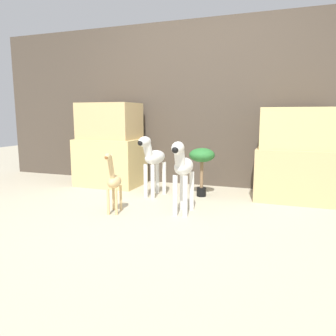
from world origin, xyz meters
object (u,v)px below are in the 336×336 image
at_px(zebra_left, 153,159).
at_px(potted_palm_front, 202,159).
at_px(zebra_right, 183,168).
at_px(giraffe_figurine, 114,181).

xyz_separation_m(zebra_left, potted_palm_front, (0.54, 0.21, 0.00)).
bearing_deg(zebra_left, potted_palm_front, 21.15).
bearing_deg(zebra_right, potted_palm_front, 89.85).
height_order(zebra_right, zebra_left, same).
distance_m(zebra_left, potted_palm_front, 0.58).
xyz_separation_m(zebra_right, potted_palm_front, (0.00, 0.76, 0.00)).
xyz_separation_m(giraffe_figurine, potted_palm_front, (0.65, 0.96, 0.13)).
distance_m(giraffe_figurine, potted_palm_front, 1.16).
bearing_deg(potted_palm_front, zebra_left, -158.85).
bearing_deg(zebra_left, giraffe_figurine, -98.06).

